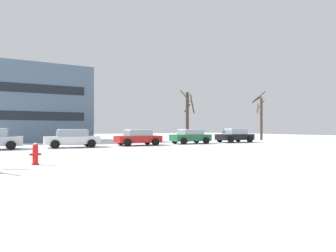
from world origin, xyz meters
name	(u,v)px	position (x,y,z in m)	size (l,w,h in m)	color
fire_hydrant	(35,154)	(1.68, -2.52, 0.46)	(0.44, 0.30, 0.91)	red
parked_car_white	(72,138)	(5.04, 7.92, 0.73)	(4.15, 2.11, 1.43)	white
parked_car_red	(138,137)	(10.61, 7.88, 0.71)	(3.95, 2.24, 1.39)	red
parked_car_green	(190,136)	(16.17, 8.03, 0.72)	(3.88, 2.12, 1.41)	#1E6038
parked_car_black	(235,135)	(21.74, 7.96, 0.74)	(3.93, 2.23, 1.45)	black
tree_far_mid	(261,116)	(29.07, 11.24, 3.06)	(1.91, 1.31, 6.35)	#423326
tree_far_right	(188,115)	(17.88, 11.21, 2.93)	(1.79, 1.49, 5.66)	#423326
building_far_left	(38,105)	(3.55, 21.04, 4.18)	(10.65, 9.54, 8.36)	slate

